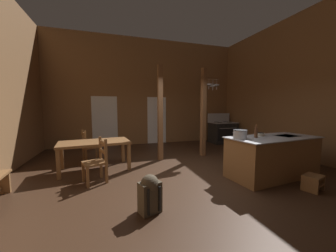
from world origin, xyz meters
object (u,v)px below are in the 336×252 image
(step_stool, at_px, (313,181))
(ladderback_chair_by_post, at_px, (89,146))
(kitchen_island, at_px, (272,157))
(stockpot_on_counter, at_px, (240,134))
(stove_range, at_px, (223,132))
(dining_table, at_px, (95,145))
(backpack, at_px, (150,193))
(bottle_tall_on_counter, at_px, (256,133))
(ladderback_chair_near_window, at_px, (97,161))
(mixing_bowl_on_counter, at_px, (260,134))

(step_stool, bearing_deg, ladderback_chair_by_post, 141.41)
(kitchen_island, distance_m, stockpot_on_counter, 1.07)
(stove_range, relative_size, dining_table, 0.74)
(backpack, relative_size, bottle_tall_on_counter, 2.05)
(ladderback_chair_by_post, bearing_deg, step_stool, -38.59)
(step_stool, xyz_separation_m, dining_table, (-4.11, 2.61, 0.47))
(ladderback_chair_by_post, height_order, backpack, ladderback_chair_by_post)
(backpack, bearing_deg, ladderback_chair_near_window, 118.63)
(ladderback_chair_near_window, xyz_separation_m, mixing_bowl_on_counter, (3.70, -0.67, 0.52))
(kitchen_island, distance_m, bottle_tall_on_counter, 0.75)
(step_stool, distance_m, mixing_bowl_on_counter, 1.36)
(dining_table, xyz_separation_m, bottle_tall_on_counter, (3.51, -1.72, 0.40))
(backpack, bearing_deg, bottle_tall_on_counter, 14.58)
(ladderback_chair_near_window, height_order, mixing_bowl_on_counter, mixing_bowl_on_counter)
(step_stool, distance_m, backpack, 3.20)
(step_stool, xyz_separation_m, backpack, (-3.19, 0.21, 0.14))
(dining_table, distance_m, bottle_tall_on_counter, 3.93)
(backpack, xyz_separation_m, mixing_bowl_on_counter, (2.87, 0.84, 0.65))
(kitchen_island, xyz_separation_m, ladderback_chair_near_window, (-3.88, 0.88, -0.01))
(dining_table, xyz_separation_m, stockpot_on_counter, (3.06, -1.74, 0.38))
(ladderback_chair_near_window, distance_m, mixing_bowl_on_counter, 3.79)
(stove_range, xyz_separation_m, step_stool, (-1.18, -4.81, -0.30))
(bottle_tall_on_counter, bearing_deg, step_stool, -55.79)
(ladderback_chair_near_window, height_order, stockpot_on_counter, stockpot_on_counter)
(mixing_bowl_on_counter, distance_m, bottle_tall_on_counter, 0.34)
(step_stool, distance_m, stockpot_on_counter, 1.60)
(step_stool, bearing_deg, kitchen_island, 99.05)
(stove_range, bearing_deg, mixing_bowl_on_counter, -111.74)
(backpack, distance_m, stockpot_on_counter, 2.35)
(backpack, bearing_deg, kitchen_island, 11.77)
(kitchen_island, xyz_separation_m, stockpot_on_counter, (-0.91, 0.01, 0.56))
(kitchen_island, height_order, stockpot_on_counter, stockpot_on_counter)
(ladderback_chair_near_window, distance_m, stockpot_on_counter, 3.15)
(ladderback_chair_near_window, bearing_deg, mixing_bowl_on_counter, -10.33)
(step_stool, relative_size, backpack, 0.71)
(step_stool, distance_m, dining_table, 4.89)
(dining_table, relative_size, ladderback_chair_near_window, 1.89)
(ladderback_chair_by_post, bearing_deg, kitchen_island, -31.83)
(dining_table, bearing_deg, kitchen_island, -23.86)
(kitchen_island, height_order, bottle_tall_on_counter, bottle_tall_on_counter)
(mixing_bowl_on_counter, bearing_deg, dining_table, 157.76)
(stockpot_on_counter, distance_m, mixing_bowl_on_counter, 0.76)
(step_stool, height_order, mixing_bowl_on_counter, mixing_bowl_on_counter)
(dining_table, height_order, backpack, dining_table)
(stove_range, bearing_deg, step_stool, -103.76)
(dining_table, xyz_separation_m, mixing_bowl_on_counter, (3.79, -1.55, 0.32))
(kitchen_island, relative_size, backpack, 3.77)
(ladderback_chair_near_window, xyz_separation_m, stockpot_on_counter, (2.97, -0.87, 0.58))
(stove_range, distance_m, ladderback_chair_by_post, 5.66)
(ladderback_chair_by_post, xyz_separation_m, bottle_tall_on_counter, (3.71, -2.56, 0.60))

